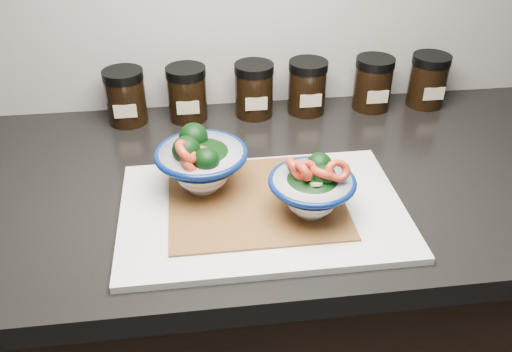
{
  "coord_description": "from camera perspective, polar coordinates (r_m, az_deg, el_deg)",
  "views": [
    {
      "loc": [
        -0.18,
        0.66,
        1.43
      ],
      "look_at": [
        -0.09,
        1.36,
        0.96
      ],
      "focal_mm": 38.0,
      "sensor_mm": 36.0,
      "label": 1
    }
  ],
  "objects": [
    {
      "name": "bowl_left",
      "position": [
        0.88,
        -5.84,
        1.44
      ],
      "size": [
        0.15,
        0.15,
        0.12
      ],
      "rotation": [
        0.0,
        0.0,
        0.42
      ],
      "color": "white",
      "rests_on": "bamboo_mat"
    },
    {
      "name": "spice_jar_f",
      "position": [
        1.24,
        17.66,
        9.58
      ],
      "size": [
        0.08,
        0.08,
        0.11
      ],
      "color": "black",
      "rests_on": "countertop"
    },
    {
      "name": "cabinet",
      "position": [
        1.29,
        3.48,
        -17.49
      ],
      "size": [
        3.43,
        0.58,
        0.86
      ],
      "primitive_type": "cube",
      "color": "black",
      "rests_on": "ground"
    },
    {
      "name": "spice_jar_c",
      "position": [
        1.14,
        -0.21,
        9.08
      ],
      "size": [
        0.08,
        0.08,
        0.11
      ],
      "color": "black",
      "rests_on": "countertop"
    },
    {
      "name": "cutting_board",
      "position": [
        0.87,
        0.68,
        -3.63
      ],
      "size": [
        0.45,
        0.3,
        0.01
      ],
      "primitive_type": "cube",
      "color": "silver",
      "rests_on": "countertop"
    },
    {
      "name": "spice_jar_b",
      "position": [
        1.13,
        -7.26,
        8.64
      ],
      "size": [
        0.08,
        0.08,
        0.11
      ],
      "color": "black",
      "rests_on": "countertop"
    },
    {
      "name": "spice_jar_e",
      "position": [
        1.2,
        12.2,
        9.52
      ],
      "size": [
        0.08,
        0.08,
        0.11
      ],
      "color": "black",
      "rests_on": "countertop"
    },
    {
      "name": "bamboo_mat",
      "position": [
        0.88,
        0.0,
        -2.5
      ],
      "size": [
        0.28,
        0.24,
        0.0
      ],
      "primitive_type": "cube",
      "color": "#955E2C",
      "rests_on": "cutting_board"
    },
    {
      "name": "bowl_right",
      "position": [
        0.83,
        5.96,
        -1.34
      ],
      "size": [
        0.13,
        0.13,
        0.11
      ],
      "rotation": [
        0.0,
        0.0,
        0.1
      ],
      "color": "white",
      "rests_on": "bamboo_mat"
    },
    {
      "name": "spice_jar_a",
      "position": [
        1.14,
        -13.55,
        8.13
      ],
      "size": [
        0.08,
        0.08,
        0.11
      ],
      "color": "black",
      "rests_on": "countertop"
    },
    {
      "name": "countertop",
      "position": [
        0.98,
        4.36,
        -0.71
      ],
      "size": [
        3.5,
        0.6,
        0.04
      ],
      "primitive_type": "cube",
      "color": "black",
      "rests_on": "cabinet"
    },
    {
      "name": "spice_jar_d",
      "position": [
        1.16,
        5.42,
        9.33
      ],
      "size": [
        0.08,
        0.08,
        0.11
      ],
      "color": "black",
      "rests_on": "countertop"
    }
  ]
}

